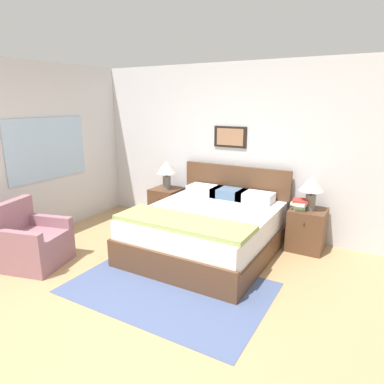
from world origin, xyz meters
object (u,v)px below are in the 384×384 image
Objects in this scene: nightstand_near_window at (167,205)px; table_lamp_near_window at (166,169)px; armchair at (31,243)px; nightstand_by_door at (307,229)px; bed at (207,229)px; table_lamp_by_door at (312,186)px.

table_lamp_near_window reaches higher than nightstand_near_window.
nightstand_by_door is (2.93, 2.21, 0.01)m from armchair.
armchair is at bearing -105.06° from table_lamp_near_window.
bed is 1.40m from nightstand_near_window.
bed is 3.43× the size of nightstand_by_door.
table_lamp_near_window reaches higher than bed.
bed is 1.50m from table_lamp_near_window.
bed is at bearing -148.08° from table_lamp_by_door.
nightstand_by_door is at bearing 0.00° from nightstand_near_window.
table_lamp_by_door is at bearing 31.92° from bed.
nightstand_near_window is 1.22× the size of table_lamp_near_window.
armchair reaches higher than nightstand_near_window.
nightstand_near_window is 2.35m from nightstand_by_door.
nightstand_by_door is at bearing 112.11° from armchair.
table_lamp_by_door is (0.02, -0.01, 0.63)m from nightstand_by_door.
table_lamp_near_window is at bearing 180.00° from table_lamp_by_door.
table_lamp_near_window is (0.02, -0.01, 0.63)m from nightstand_near_window.
table_lamp_by_door reaches higher than bed.
armchair is 1.81× the size of table_lamp_by_door.
table_lamp_by_door reaches higher than nightstand_near_window.
armchair is 3.73m from table_lamp_by_door.
bed is 4.17× the size of table_lamp_near_window.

